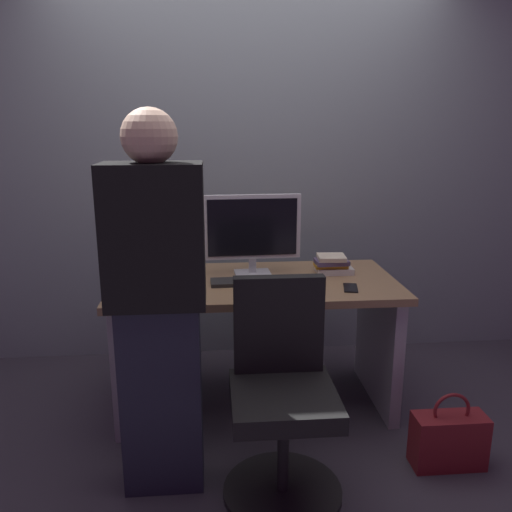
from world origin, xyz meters
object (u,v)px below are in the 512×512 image
Objects in this scene: office_chair at (282,400)px; handbag at (449,440)px; book_stack at (332,265)px; monitor at (252,230)px; cup_by_monitor at (182,266)px; mouse at (312,279)px; cup_near_keyboard at (162,277)px; cell_phone at (350,288)px; person_at_desk at (158,306)px; keyboard at (251,281)px; desk at (255,319)px.

office_chair reaches higher than handbag.
book_stack is (0.40, 0.83, 0.37)m from office_chair.
monitor is 0.46m from cup_by_monitor.
mouse is (0.31, -0.17, -0.24)m from monitor.
cup_near_keyboard is (-0.80, 0.01, 0.03)m from mouse.
person_at_desk is at bearing -142.15° from cell_phone.
cell_phone is (0.51, -0.14, -0.01)m from keyboard.
keyboard is at bearing 177.84° from mouse.
keyboard is 0.51m from book_stack.
person_at_desk is 3.03× the size of monitor.
keyboard is at bearing 0.30° from cup_near_keyboard.
mouse is 1.23× the size of cup_by_monitor.
cup_by_monitor is at bearing 117.12° from office_chair.
person_at_desk is at bearing -128.34° from keyboard.
cup_near_keyboard is at bearing -170.63° from book_stack.
person_at_desk is 0.90m from monitor.
monitor reaches higher than desk.
handbag is (0.86, -0.76, -0.86)m from monitor.
office_chair is at bearing -85.35° from keyboard.
desk is 3.59× the size of keyboard.
keyboard reaches higher than desk.
cell_phone is at bearing 129.36° from handbag.
cup_by_monitor reaches higher than cell_phone.
keyboard is 2.99× the size of cell_phone.
office_chair reaches higher than cup_near_keyboard.
person_at_desk is at bearing -125.45° from desk.
mouse is 1.00× the size of cup_near_keyboard.
person_at_desk is 16.39× the size of cup_near_keyboard.
desk is at bearing 94.28° from office_chair.
book_stack is at bearing 39.41° from person_at_desk.
person_at_desk reaches higher than desk.
cell_phone is (0.18, -0.13, -0.01)m from mouse.
mouse is (0.30, -0.06, 0.24)m from desk.
monitor reaches higher than cup_near_keyboard.
handbag is at bearing -37.07° from desk.
mouse is at bearing -0.71° from cup_near_keyboard.
handbag is (0.56, -0.58, -0.62)m from mouse.
office_chair is 0.75m from cell_phone.
cup_by_monitor is at bearing 69.06° from cup_near_keyboard.
cell_phone is at bearing -7.84° from cup_near_keyboard.
cup_by_monitor is at bearing 146.80° from handbag.
cell_phone is (0.98, -0.14, -0.05)m from cup_near_keyboard.
person_at_desk is 0.74m from keyboard.
book_stack is (0.48, 0.15, 0.04)m from keyboard.
mouse is at bearing -19.07° from cup_by_monitor.
cell_phone is at bearing 51.32° from office_chair.
cup_by_monitor is at bearing 156.15° from desk.
handbag is (1.36, -0.59, -0.66)m from cup_near_keyboard.
office_chair is at bearing -8.44° from person_at_desk.
handbag is (0.89, -0.60, -0.62)m from keyboard.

